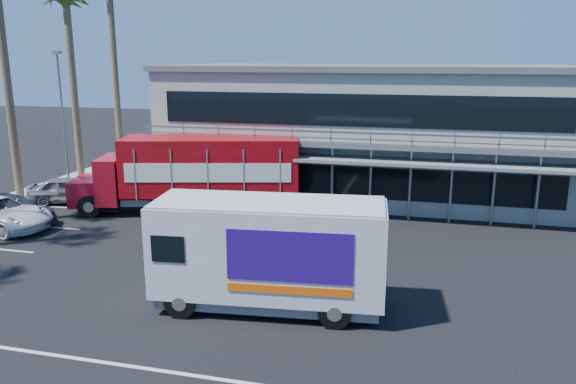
# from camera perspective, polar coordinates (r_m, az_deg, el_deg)

# --- Properties ---
(ground) EXTENTS (120.00, 120.00, 0.00)m
(ground) POSITION_cam_1_polar(r_m,az_deg,el_deg) (20.35, -6.00, -8.94)
(ground) COLOR black
(ground) RESTS_ON ground
(building) EXTENTS (22.40, 12.00, 7.30)m
(building) POSITION_cam_1_polar(r_m,az_deg,el_deg) (32.99, 7.85, 6.32)
(building) COLOR gray
(building) RESTS_ON ground
(palm_e) EXTENTS (2.80, 2.80, 12.25)m
(palm_e) POSITION_cam_1_polar(r_m,az_deg,el_deg) (37.40, -21.58, 17.00)
(palm_e) COLOR brown
(palm_e) RESTS_ON ground
(palm_f) EXTENTS (2.80, 2.80, 13.25)m
(palm_f) POSITION_cam_1_polar(r_m,az_deg,el_deg) (42.29, -17.64, 18.03)
(palm_f) COLOR brown
(palm_f) RESTS_ON ground
(light_pole_far) EXTENTS (0.50, 0.25, 8.09)m
(light_pole_far) POSITION_cam_1_polar(r_m,az_deg,el_deg) (35.53, -21.93, 7.36)
(light_pole_far) COLOR gray
(light_pole_far) RESTS_ON ground
(red_truck) EXTENTS (11.69, 5.36, 3.84)m
(red_truck) POSITION_cam_1_polar(r_m,az_deg,el_deg) (28.86, -9.33, 2.11)
(red_truck) COLOR #A10D1B
(red_truck) RESTS_ON ground
(white_van) EXTENTS (7.36, 3.16, 3.49)m
(white_van) POSITION_cam_1_polar(r_m,az_deg,el_deg) (17.54, -1.98, -6.15)
(white_van) COLOR silver
(white_van) RESTS_ON ground
(parked_car_d) EXTENTS (4.92, 2.45, 1.37)m
(parked_car_d) POSITION_cam_1_polar(r_m,az_deg,el_deg) (29.71, -26.46, -1.65)
(parked_car_d) COLOR #2F363F
(parked_car_d) RESTS_ON ground
(parked_car_e) EXTENTS (4.57, 3.16, 1.44)m
(parked_car_e) POSITION_cam_1_polar(r_m,az_deg,el_deg) (32.73, -21.36, 0.22)
(parked_car_e) COLOR slate
(parked_car_e) RESTS_ON ground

